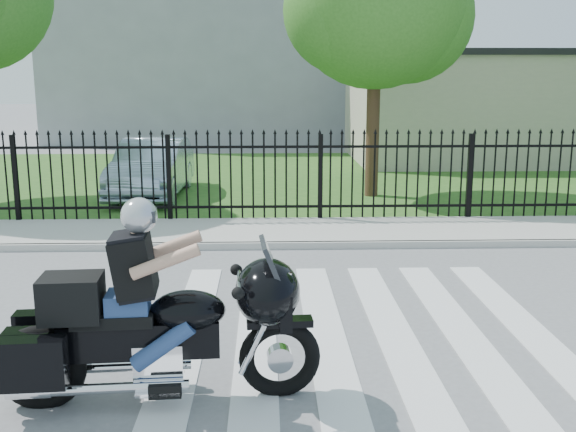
{
  "coord_description": "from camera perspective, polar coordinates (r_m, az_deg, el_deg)",
  "views": [
    {
      "loc": [
        -1.08,
        -7.24,
        2.97
      ],
      "look_at": [
        -0.77,
        2.03,
        1.0
      ],
      "focal_mm": 42.0,
      "sensor_mm": 36.0,
      "label": 1
    }
  ],
  "objects": [
    {
      "name": "ground",
      "position": [
        7.9,
        6.21,
        -10.17
      ],
      "size": [
        120.0,
        120.0,
        0.0
      ],
      "primitive_type": "plane",
      "color": "slate",
      "rests_on": "ground"
    },
    {
      "name": "crosswalk",
      "position": [
        7.9,
        6.21,
        -10.13
      ],
      "size": [
        5.0,
        5.5,
        0.01
      ],
      "primitive_type": null,
      "color": "silver",
      "rests_on": "ground"
    },
    {
      "name": "sidewalk",
      "position": [
        12.63,
        3.07,
        -1.34
      ],
      "size": [
        40.0,
        2.0,
        0.12
      ],
      "primitive_type": "cube",
      "color": "#ADAAA3",
      "rests_on": "ground"
    },
    {
      "name": "curb",
      "position": [
        11.66,
        3.49,
        -2.48
      ],
      "size": [
        40.0,
        0.12,
        0.12
      ],
      "primitive_type": "cube",
      "color": "#ADAAA3",
      "rests_on": "ground"
    },
    {
      "name": "grass_strip",
      "position": [
        19.49,
        1.32,
        3.27
      ],
      "size": [
        40.0,
        12.0,
        0.02
      ],
      "primitive_type": "cube",
      "color": "#25551D",
      "rests_on": "ground"
    },
    {
      "name": "iron_fence",
      "position": [
        13.44,
        2.75,
        3.14
      ],
      "size": [
        26.0,
        0.04,
        1.8
      ],
      "color": "black",
      "rests_on": "ground"
    },
    {
      "name": "building_low",
      "position": [
        24.63,
        17.47,
        8.62
      ],
      "size": [
        10.0,
        6.0,
        3.5
      ],
      "primitive_type": "cube",
      "color": "#B8B09A",
      "rests_on": "ground"
    },
    {
      "name": "building_low_roof",
      "position": [
        24.61,
        17.75,
        12.92
      ],
      "size": [
        10.2,
        6.2,
        0.2
      ],
      "primitive_type": "cube",
      "color": "black",
      "rests_on": "building_low"
    },
    {
      "name": "building_tall",
      "position": [
        33.43,
        -5.41,
        17.16
      ],
      "size": [
        15.0,
        10.0,
        12.0
      ],
      "primitive_type": "cube",
      "color": "#93969B",
      "rests_on": "ground"
    },
    {
      "name": "motorcycle_rider",
      "position": [
        6.28,
        -11.56,
        -8.51
      ],
      "size": [
        2.96,
        1.01,
        1.95
      ],
      "rotation": [
        0.0,
        0.0,
        0.07
      ],
      "color": "black",
      "rests_on": "ground"
    },
    {
      "name": "parked_car",
      "position": [
        16.75,
        -11.44,
        4.03
      ],
      "size": [
        1.61,
        4.27,
        1.39
      ],
      "primitive_type": "imported",
      "rotation": [
        0.0,
        0.0,
        -0.03
      ],
      "color": "#9FB2C8",
      "rests_on": "grass_strip"
    }
  ]
}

